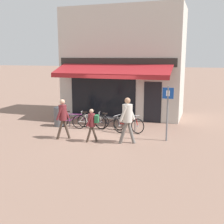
{
  "coord_description": "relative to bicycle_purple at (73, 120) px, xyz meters",
  "views": [
    {
      "loc": [
        4.29,
        -11.54,
        3.37
      ],
      "look_at": [
        0.62,
        -0.46,
        1.05
      ],
      "focal_mm": 45.0,
      "sensor_mm": 36.0,
      "label": 1
    }
  ],
  "objects": [
    {
      "name": "bicycle_red",
      "position": [
        2.78,
        0.0,
        0.01
      ],
      "size": [
        1.62,
        0.67,
        0.84
      ],
      "rotation": [
        -0.14,
        0.0,
        -0.33
      ],
      "color": "black",
      "rests_on": "ground_plane"
    },
    {
      "name": "bicycle_silver",
      "position": [
        0.95,
        -0.08,
        0.02
      ],
      "size": [
        1.72,
        0.63,
        0.82
      ],
      "rotation": [
        -0.06,
        0.0,
        0.24
      ],
      "color": "black",
      "rests_on": "ground_plane"
    },
    {
      "name": "bicycle_black",
      "position": [
        1.93,
        -0.15,
        0.01
      ],
      "size": [
        1.7,
        0.73,
        0.81
      ],
      "rotation": [
        0.03,
        0.0,
        -0.33
      ],
      "color": "black",
      "rests_on": "ground_plane"
    },
    {
      "name": "pedestrian_adult",
      "position": [
        3.19,
        -1.7,
        0.76
      ],
      "size": [
        0.64,
        0.61,
        1.84
      ],
      "rotation": [
        0.0,
        0.0,
        3.1
      ],
      "color": "slate",
      "rests_on": "ground_plane"
    },
    {
      "name": "pedestrian_second_adult",
      "position": [
        0.51,
        -1.93,
        0.67
      ],
      "size": [
        0.54,
        0.6,
        1.68
      ],
      "rotation": [
        0.0,
        0.0,
        3.35
      ],
      "color": "#47382D",
      "rests_on": "ground_plane"
    },
    {
      "name": "ground_plane",
      "position": [
        1.67,
        -0.43,
        -0.35
      ],
      "size": [
        160.0,
        160.0,
        0.0
      ],
      "primitive_type": "plane",
      "color": "#846656"
    },
    {
      "name": "shop_front",
      "position": [
        1.48,
        3.67,
        2.64
      ],
      "size": [
        6.66,
        4.48,
        5.99
      ],
      "color": "beige",
      "rests_on": "ground_plane"
    },
    {
      "name": "parking_sign",
      "position": [
        4.61,
        -0.86,
        1.02
      ],
      "size": [
        0.44,
        0.07,
        2.23
      ],
      "color": "slate",
      "rests_on": "ground_plane"
    },
    {
      "name": "bicycle_purple",
      "position": [
        0.0,
        0.0,
        0.0
      ],
      "size": [
        1.68,
        0.73,
        0.8
      ],
      "rotation": [
        -0.09,
        0.0,
        0.31
      ],
      "color": "black",
      "rests_on": "ground_plane"
    },
    {
      "name": "litter_bin",
      "position": [
        -0.7,
        -0.06,
        0.16
      ],
      "size": [
        0.52,
        0.52,
        1.03
      ],
      "color": "#515459",
      "rests_on": "ground_plane"
    },
    {
      "name": "pedestrian_child",
      "position": [
        1.83,
        -1.96,
        0.49
      ],
      "size": [
        0.52,
        0.5,
        1.35
      ],
      "rotation": [
        0.0,
        0.0,
        3.28
      ],
      "color": "#47382D",
      "rests_on": "ground_plane"
    },
    {
      "name": "bike_rack_rail",
      "position": [
        1.4,
        0.16,
        0.12
      ],
      "size": [
        3.41,
        0.04,
        0.57
      ],
      "color": "#47494F",
      "rests_on": "ground_plane"
    }
  ]
}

